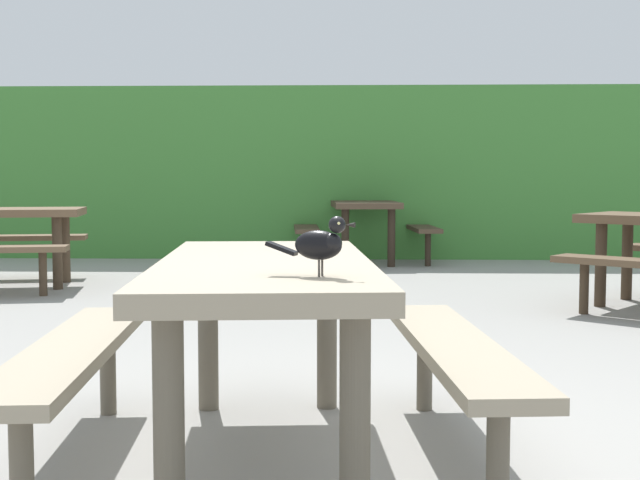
{
  "coord_description": "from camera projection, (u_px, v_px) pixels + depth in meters",
  "views": [
    {
      "loc": [
        0.08,
        -3.06,
        1.04
      ],
      "look_at": [
        -0.02,
        -0.31,
        0.84
      ],
      "focal_mm": 48.51,
      "sensor_mm": 36.0,
      "label": 1
    }
  ],
  "objects": [
    {
      "name": "bird_grackle",
      "position": [
        322.0,
        243.0,
        2.61
      ],
      "size": [
        0.28,
        0.13,
        0.18
      ],
      "color": "black",
      "rests_on": "picnic_table_foreground"
    },
    {
      "name": "picnic_table_mid_left",
      "position": [
        363.0,
        216.0,
        10.59
      ],
      "size": [
        1.81,
        1.85,
        0.74
      ],
      "color": "#473828",
      "rests_on": "ground"
    },
    {
      "name": "hedge_wall",
      "position": [
        344.0,
        173.0,
        11.37
      ],
      "size": [
        28.0,
        1.25,
        2.17
      ],
      "primitive_type": "cube",
      "color": "#428438",
      "rests_on": "ground"
    },
    {
      "name": "picnic_table_foreground",
      "position": [
        265.0,
        310.0,
        3.15
      ],
      "size": [
        1.82,
        1.86,
        0.74
      ],
      "color": "gray",
      "rests_on": "ground"
    },
    {
      "name": "ground_plane",
      "position": [
        328.0,
        465.0,
        3.13
      ],
      "size": [
        60.0,
        60.0,
        0.0
      ],
      "primitive_type": "plane",
      "color": "gray"
    }
  ]
}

